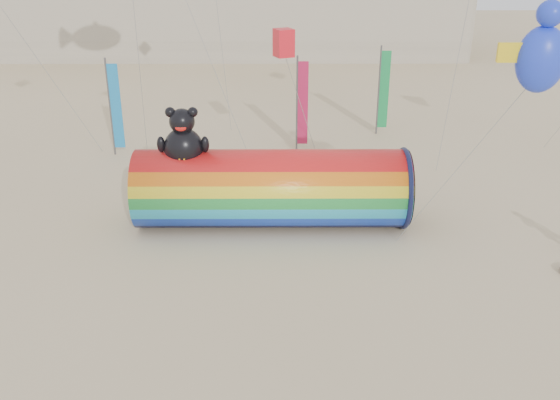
{
  "coord_description": "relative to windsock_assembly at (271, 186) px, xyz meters",
  "views": [
    {
      "loc": [
        0.42,
        -18.72,
        11.15
      ],
      "look_at": [
        0.5,
        1.5,
        2.4
      ],
      "focal_mm": 40.0,
      "sensor_mm": 36.0,
      "label": 1
    }
  ],
  "objects": [
    {
      "name": "festival_banners",
      "position": [
        -0.13,
        10.21,
        0.97
      ],
      "size": [
        15.35,
        3.79,
        5.2
      ],
      "color": "#59595E",
      "rests_on": "ground"
    },
    {
      "name": "ground",
      "position": [
        -0.15,
        -4.57,
        -1.67
      ],
      "size": [
        160.0,
        160.0,
        0.0
      ],
      "primitive_type": "plane",
      "color": "#CCB58C",
      "rests_on": "ground"
    },
    {
      "name": "windsock_assembly",
      "position": [
        0.0,
        0.0,
        0.0
      ],
      "size": [
        10.91,
        3.32,
        5.03
      ],
      "color": "red",
      "rests_on": "ground"
    }
  ]
}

